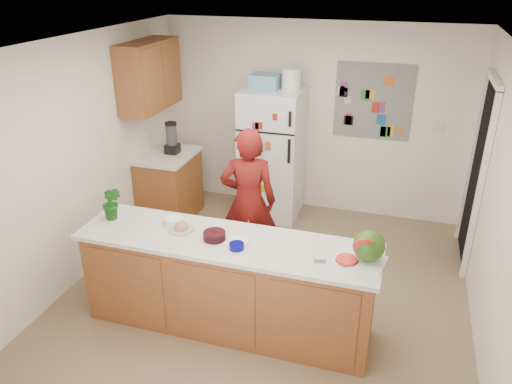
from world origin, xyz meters
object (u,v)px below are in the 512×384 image
(person, at_px, (248,202))
(watermelon, at_px, (369,246))
(refrigerator, at_px, (272,154))
(cherry_bowl, at_px, (214,236))

(person, xyz_separation_m, watermelon, (1.33, -0.96, 0.25))
(refrigerator, xyz_separation_m, person, (0.13, -1.40, -0.04))
(person, bearing_deg, refrigerator, -99.09)
(refrigerator, relative_size, person, 1.04)
(refrigerator, height_order, cherry_bowl, refrigerator)
(refrigerator, bearing_deg, watermelon, -58.24)
(refrigerator, bearing_deg, cherry_bowl, -86.46)
(person, bearing_deg, cherry_bowl, 76.51)
(person, relative_size, cherry_bowl, 8.30)
(refrigerator, distance_m, cherry_bowl, 2.41)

